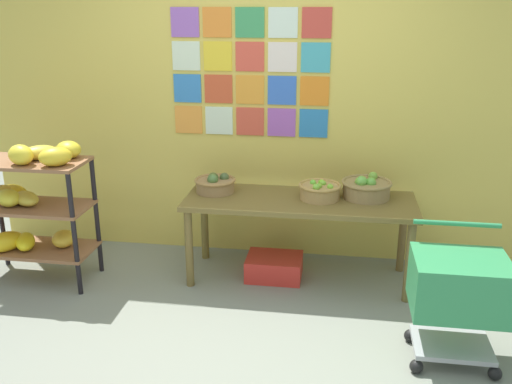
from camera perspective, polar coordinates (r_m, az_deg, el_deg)
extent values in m
plane|color=gray|center=(3.53, -3.45, -16.76)|extent=(9.23, 9.23, 0.00)
cube|color=#DEC453|center=(4.56, 0.53, 9.89)|extent=(4.68, 0.06, 2.71)
cube|color=#975BBD|center=(4.60, -7.23, 16.74)|extent=(0.22, 0.01, 0.22)
cube|color=orange|center=(4.53, -3.98, 16.82)|extent=(0.22, 0.01, 0.22)
cube|color=#3A9556|center=(4.49, -0.64, 16.84)|extent=(0.22, 0.01, 0.22)
cube|color=silver|center=(4.45, 2.76, 16.81)|extent=(0.22, 0.01, 0.22)
cube|color=#C73F33|center=(4.43, 6.20, 16.72)|extent=(0.22, 0.01, 0.22)
cube|color=silver|center=(4.61, -7.10, 13.56)|extent=(0.22, 0.01, 0.22)
cube|color=yellow|center=(4.55, -3.91, 13.59)|extent=(0.22, 0.01, 0.22)
cube|color=#DF4D3A|center=(4.50, -0.63, 13.58)|extent=(0.22, 0.01, 0.22)
cube|color=silver|center=(4.47, 2.71, 13.53)|extent=(0.22, 0.01, 0.22)
cube|color=#40A6B7|center=(4.45, 6.08, 13.43)|extent=(0.22, 0.01, 0.22)
cube|color=#337CC9|center=(4.64, -6.98, 10.41)|extent=(0.22, 0.01, 0.22)
cube|color=#D04D2A|center=(4.58, -3.83, 10.40)|extent=(0.22, 0.01, 0.22)
cube|color=orange|center=(4.53, -0.62, 10.35)|extent=(0.22, 0.01, 0.22)
cube|color=blue|center=(4.50, 2.66, 10.28)|extent=(0.22, 0.01, 0.22)
cube|color=orange|center=(4.48, 5.97, 10.16)|extent=(0.22, 0.01, 0.22)
cube|color=orange|center=(4.68, -6.86, 7.31)|extent=(0.22, 0.01, 0.22)
cube|color=silver|center=(4.62, -3.77, 7.26)|extent=(0.22, 0.01, 0.22)
cube|color=#D74D37|center=(4.57, -0.61, 7.18)|extent=(0.22, 0.01, 0.22)
cube|color=#9F53B5|center=(4.54, 2.61, 7.08)|extent=(0.22, 0.01, 0.22)
cube|color=#2B7ABE|center=(4.52, 5.86, 6.95)|extent=(0.22, 0.01, 0.22)
cylinder|color=black|center=(4.23, -17.96, -4.09)|extent=(0.04, 0.04, 0.95)
cylinder|color=black|center=(4.94, -24.57, -1.67)|extent=(0.04, 0.04, 0.95)
cylinder|color=black|center=(4.55, -15.89, -2.30)|extent=(0.04, 0.04, 0.95)
cube|color=#91603E|center=(4.66, -21.20, -5.38)|extent=(0.85, 0.42, 0.03)
ellipsoid|color=yellow|center=(4.58, -18.96, -4.51)|extent=(0.24, 0.26, 0.12)
ellipsoid|color=yellow|center=(4.63, -22.37, -4.69)|extent=(0.24, 0.29, 0.12)
ellipsoid|color=yellow|center=(4.66, -24.15, -4.63)|extent=(0.32, 0.33, 0.15)
cube|color=#91603E|center=(4.54, -21.70, -1.38)|extent=(0.85, 0.42, 0.02)
ellipsoid|color=gold|center=(4.54, -22.30, -0.61)|extent=(0.31, 0.29, 0.10)
ellipsoid|color=gold|center=(4.72, -24.21, -0.05)|extent=(0.22, 0.17, 0.12)
ellipsoid|color=yellow|center=(4.56, -23.85, -0.54)|extent=(0.28, 0.27, 0.13)
ellipsoid|color=yellow|center=(4.71, -23.27, 0.00)|extent=(0.31, 0.24, 0.11)
cube|color=#91603E|center=(4.44, -22.22, 2.81)|extent=(0.85, 0.42, 0.02)
ellipsoid|color=yellow|center=(4.43, -21.14, 3.77)|extent=(0.30, 0.28, 0.10)
ellipsoid|color=yellow|center=(4.31, -22.78, 3.50)|extent=(0.25, 0.22, 0.15)
ellipsoid|color=gold|center=(4.39, -18.51, 4.11)|extent=(0.26, 0.25, 0.13)
ellipsoid|color=yellow|center=(4.20, -19.72, 3.40)|extent=(0.28, 0.26, 0.14)
cube|color=brown|center=(4.22, 4.47, -0.98)|extent=(1.72, 0.62, 0.04)
cylinder|color=brown|center=(4.25, -6.81, -5.70)|extent=(0.06, 0.06, 0.61)
cylinder|color=brown|center=(4.14, 15.29, -6.90)|extent=(0.06, 0.06, 0.61)
cylinder|color=brown|center=(4.69, -5.23, -3.26)|extent=(0.06, 0.06, 0.61)
cylinder|color=brown|center=(4.59, 14.65, -4.27)|extent=(0.06, 0.06, 0.61)
cylinder|color=tan|center=(4.22, 6.49, -0.01)|extent=(0.29, 0.29, 0.11)
torus|color=#B58D49|center=(4.21, 6.52, 0.67)|extent=(0.32, 0.32, 0.02)
sphere|color=#7EC434|center=(4.16, 7.54, 0.51)|extent=(0.05, 0.05, 0.05)
sphere|color=#82CB2B|center=(4.25, 6.65, 0.96)|extent=(0.05, 0.05, 0.05)
sphere|color=#7EC336|center=(4.16, 6.39, 0.59)|extent=(0.05, 0.05, 0.05)
sphere|color=#82C93B|center=(4.23, 6.83, 0.87)|extent=(0.05, 0.05, 0.05)
sphere|color=#7BC33A|center=(4.12, 6.13, 0.47)|extent=(0.05, 0.05, 0.05)
sphere|color=#73D23D|center=(4.24, 5.80, 0.95)|extent=(0.05, 0.05, 0.05)
cylinder|color=#997648|center=(4.37, -4.17, 0.62)|extent=(0.30, 0.30, 0.09)
torus|color=#9F7742|center=(4.35, -4.18, 1.21)|extent=(0.32, 0.32, 0.02)
sphere|color=#445A26|center=(4.36, -4.37, 1.45)|extent=(0.08, 0.08, 0.08)
sphere|color=#445A30|center=(4.39, -3.24, 1.48)|extent=(0.07, 0.07, 0.07)
sphere|color=#4C7136|center=(4.32, -4.42, 1.27)|extent=(0.08, 0.08, 0.08)
cylinder|color=#997E4C|center=(4.30, 11.15, 0.20)|extent=(0.35, 0.35, 0.12)
torus|color=olive|center=(4.29, 11.20, 0.95)|extent=(0.38, 0.38, 0.03)
sphere|color=#6FBD47|center=(4.23, 10.67, 1.07)|extent=(0.08, 0.08, 0.08)
sphere|color=#7AC13D|center=(4.27, 10.51, 1.03)|extent=(0.08, 0.08, 0.08)
sphere|color=#68B341|center=(4.26, 11.59, 0.94)|extent=(0.08, 0.08, 0.08)
sphere|color=#79B23B|center=(4.39, 11.79, 1.57)|extent=(0.07, 0.07, 0.07)
cube|color=red|center=(4.44, 1.86, -7.61)|extent=(0.43, 0.32, 0.17)
sphere|color=black|center=(3.54, 15.98, -16.66)|extent=(0.08, 0.08, 0.08)
sphere|color=black|center=(3.63, 23.10, -16.58)|extent=(0.08, 0.08, 0.08)
sphere|color=black|center=(3.81, 15.40, -13.88)|extent=(0.08, 0.08, 0.08)
sphere|color=black|center=(3.89, 21.97, -13.90)|extent=(0.08, 0.08, 0.08)
cube|color=#A5A8AD|center=(3.68, 19.23, -14.45)|extent=(0.46, 0.34, 0.03)
cube|color=#318E55|center=(3.48, 19.94, -8.82)|extent=(0.54, 0.42, 0.32)
cylinder|color=#318E55|center=(3.59, 19.73, -3.05)|extent=(0.51, 0.03, 0.03)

